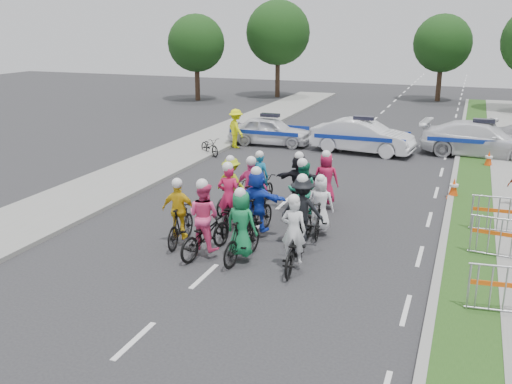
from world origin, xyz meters
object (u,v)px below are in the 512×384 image
at_px(rider_0, 294,244).
at_px(barrier_1, 512,242).
at_px(rider_6, 230,208).
at_px(parked_bike, 210,146).
at_px(police_car_0, 270,131).
at_px(marshal_hiviz, 236,129).
at_px(rider_7, 320,211).
at_px(rider_5, 257,207).
at_px(tree_4, 442,43).
at_px(police_car_2, 482,140).
at_px(rider_2, 205,227).
at_px(rider_1, 242,233).
at_px(tree_0, 196,43).
at_px(rider_12, 260,187).
at_px(cone_0, 454,188).
at_px(rider_8, 302,201).
at_px(rider_3, 180,219).
at_px(rider_13, 326,186).
at_px(rider_10, 232,190).
at_px(barrier_2, 508,217).
at_px(rider_11, 299,186).
at_px(rider_4, 302,219).
at_px(tree_3, 278,33).
at_px(cone_1, 489,160).
at_px(police_car_1, 363,136).
at_px(rider_9, 252,196).

distance_m(rider_0, barrier_1, 5.35).
distance_m(rider_6, parked_bike, 9.71).
distance_m(police_car_0, marshal_hiviz, 1.77).
bearing_deg(rider_7, rider_5, 17.44).
bearing_deg(tree_4, police_car_2, -80.76).
height_order(rider_2, rider_5, rider_2).
bearing_deg(tree_4, rider_1, -94.39).
bearing_deg(tree_0, police_car_2, -32.01).
bearing_deg(rider_0, rider_12, -65.53).
height_order(police_car_2, barrier_1, police_car_2).
xyz_separation_m(rider_0, cone_0, (3.35, 7.38, -0.29)).
bearing_deg(rider_5, rider_1, 103.10).
xyz_separation_m(rider_2, rider_6, (-0.09, 1.79, -0.08)).
bearing_deg(rider_8, tree_0, -68.01).
relative_size(rider_3, rider_13, 0.97).
xyz_separation_m(rider_13, parked_bike, (-6.67, 5.59, -0.34)).
xyz_separation_m(rider_3, tree_0, (-12.54, 26.40, 3.47)).
bearing_deg(rider_12, rider_13, -164.71).
distance_m(rider_1, rider_12, 4.57).
height_order(rider_2, rider_10, rider_2).
xyz_separation_m(rider_6, barrier_1, (7.34, 0.36, -0.11)).
xyz_separation_m(police_car_2, parked_bike, (-11.28, -3.96, -0.36)).
bearing_deg(rider_2, barrier_1, -151.87).
xyz_separation_m(barrier_1, barrier_2, (0.00, 1.95, 0.00)).
height_order(rider_11, police_car_0, rider_11).
xyz_separation_m(rider_4, rider_13, (-0.21, 3.35, -0.03)).
bearing_deg(barrier_2, rider_12, 177.84).
bearing_deg(tree_3, cone_1, -50.49).
height_order(rider_3, rider_5, rider_5).
bearing_deg(rider_12, tree_3, -66.82).
relative_size(rider_2, tree_3, 0.28).
height_order(rider_3, police_car_2, rider_3).
relative_size(rider_1, barrier_1, 0.96).
bearing_deg(rider_5, rider_6, 0.01).
bearing_deg(tree_3, cone_0, -58.88).
relative_size(rider_4, rider_6, 0.96).
height_order(rider_5, police_car_0, rider_5).
xyz_separation_m(police_car_1, cone_1, (5.32, -0.97, -0.41)).
bearing_deg(rider_3, rider_9, -119.73).
bearing_deg(rider_11, rider_12, -11.83).
distance_m(police_car_2, cone_0, 7.01).
xyz_separation_m(parked_bike, tree_3, (-3.73, 20.47, 4.49)).
height_order(rider_3, rider_9, rider_9).
bearing_deg(rider_5, barrier_1, -171.30).
distance_m(rider_3, rider_6, 1.62).
xyz_separation_m(rider_3, police_car_2, (7.47, 13.89, 0.04)).
xyz_separation_m(rider_8, tree_3, (-10.14, 27.80, 4.14)).
bearing_deg(rider_0, rider_2, -5.82).
distance_m(rider_10, cone_1, 11.64).
bearing_deg(tree_4, rider_5, -95.11).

